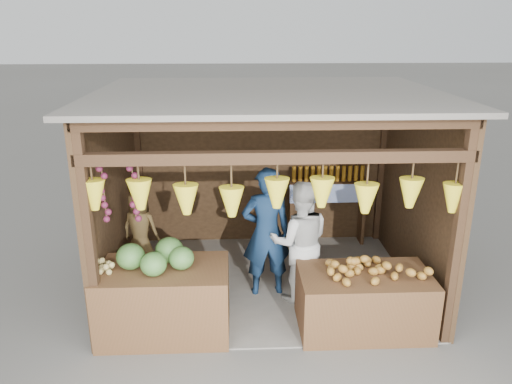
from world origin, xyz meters
TOP-DOWN VIEW (x-y plane):
  - ground at (0.00, 0.00)m, footprint 80.00×80.00m
  - stall_structure at (-0.03, -0.04)m, footprint 4.30×3.30m
  - back_shelf at (1.05, 1.28)m, footprint 1.25×0.32m
  - counter_left at (-1.26, -1.11)m, footprint 1.49×0.85m
  - counter_right at (1.07, -1.13)m, footprint 1.52×0.85m
  - stool at (-1.70, 0.01)m, footprint 0.34×0.34m
  - man_standing at (-0.03, -0.26)m, footprint 0.69×0.49m
  - woman_standing at (0.39, -0.43)m, footprint 0.81×0.64m
  - vendor_seated at (-1.70, 0.01)m, footprint 0.59×0.47m
  - melon_pile at (-1.26, -1.10)m, footprint 1.00×0.50m
  - tanfruit_pile at (-1.92, -1.15)m, footprint 0.34×0.40m
  - mango_pile at (1.13, -1.12)m, footprint 1.40×0.64m

SIDE VIEW (x-z plane):
  - ground at x=0.00m, z-range 0.00..0.00m
  - stool at x=-1.70m, z-range 0.00..0.32m
  - counter_right at x=1.07m, z-range 0.00..0.71m
  - counter_left at x=-1.26m, z-range 0.00..0.84m
  - woman_standing at x=0.39m, z-range 0.00..1.63m
  - mango_pile at x=1.13m, z-range 0.71..0.93m
  - vendor_seated at x=-1.70m, z-range 0.32..1.36m
  - back_shelf at x=1.05m, z-range 0.21..1.54m
  - man_standing at x=-0.03m, z-range 0.00..1.76m
  - tanfruit_pile at x=-1.92m, z-range 0.84..0.97m
  - melon_pile at x=-1.26m, z-range 0.84..1.16m
  - stall_structure at x=-0.03m, z-range 0.34..3.00m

